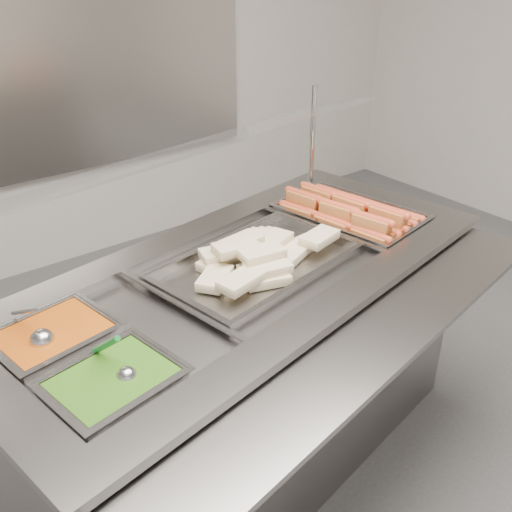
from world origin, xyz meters
TOP-DOWN VIEW (x-y plane):
  - back_panel at (0.00, 2.45)m, footprint 3.00×0.04m
  - steam_counter at (0.11, 0.48)m, footprint 1.91×1.09m
  - tray_rail at (0.19, -0.01)m, footprint 1.74×0.63m
  - sneeze_guard at (0.07, 0.68)m, footprint 1.61×0.54m
  - pan_hotdogs at (0.70, 0.58)m, footprint 0.41×0.58m
  - pan_wraps at (0.17, 0.49)m, footprint 0.71×0.49m
  - pan_beans at (-0.52, 0.51)m, footprint 0.32×0.28m
  - pan_peas at (-0.48, 0.23)m, footprint 0.32×0.28m
  - hotdogs_in_buns at (0.69, 0.57)m, footprint 0.37×0.53m
  - tortilla_wraps at (0.19, 0.50)m, footprint 0.58×0.36m
  - ladle at (-0.56, 0.49)m, footprint 0.07×0.19m
  - serving_spoon at (-0.45, 0.23)m, footprint 0.06×0.17m

SIDE VIEW (x-z plane):
  - steam_counter at x=0.11m, z-range 0.00..0.86m
  - tray_rail at x=0.19m, z-range 0.79..0.84m
  - pan_hotdogs at x=0.70m, z-range 0.77..0.87m
  - pan_beans at x=-0.52m, z-range 0.78..0.87m
  - pan_peas at x=-0.48m, z-range 0.78..0.87m
  - pan_wraps at x=0.17m, z-range 0.80..0.87m
  - hotdogs_in_buns at x=0.69m, z-range 0.81..0.92m
  - ladle at x=-0.56m, z-range 0.80..0.94m
  - serving_spoon at x=-0.45m, z-range 0.80..0.94m
  - tortilla_wraps at x=0.19m, z-range 0.83..0.92m
  - back_panel at x=0.00m, z-range 0.60..1.80m
  - sneeze_guard at x=0.07m, z-range 1.00..1.42m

